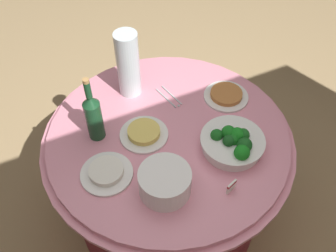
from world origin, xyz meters
The scene contains 11 objects.
ground_plane centered at (0.00, 0.00, 0.00)m, with size 6.00×6.00×0.00m, color tan.
buffet_table centered at (0.00, 0.00, 0.38)m, with size 1.16×1.16×0.74m.
broccoli_bowl centered at (-0.21, 0.20, 0.79)m, with size 0.28×0.28×0.11m.
plate_stack centered at (0.14, 0.26, 0.80)m, with size 0.21×0.21×0.11m.
wine_bottle centered at (0.29, -0.13, 0.87)m, with size 0.07×0.07×0.34m.
decorative_fruit_vase centered at (0.05, -0.33, 0.90)m, with size 0.11×0.11×0.34m.
serving_tongs centered at (-0.11, -0.20, 0.74)m, with size 0.07×0.17×0.01m.
food_plate_peanuts centered at (-0.36, -0.09, 0.75)m, with size 0.22×0.22×0.03m.
food_plate_rice centered at (0.33, 0.09, 0.76)m, with size 0.22×0.22×0.04m.
food_plate_noodles centered at (0.10, -0.04, 0.76)m, with size 0.22×0.22×0.04m.
label_placard_front centered at (-0.10, 0.38, 0.77)m, with size 0.05×0.02×0.05m.
Camera 1 is at (0.47, 0.99, 2.05)m, focal length 40.21 mm.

